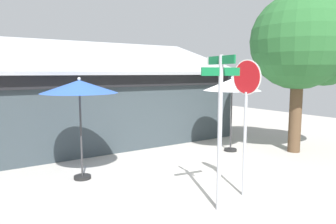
{
  "coord_description": "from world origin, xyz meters",
  "views": [
    {
      "loc": [
        -5.12,
        -6.45,
        2.74
      ],
      "look_at": [
        -0.03,
        1.2,
        1.6
      ],
      "focal_mm": 33.56,
      "sensor_mm": 36.0,
      "label": 1
    }
  ],
  "objects_px": {
    "shade_tree": "(306,45)",
    "patio_umbrella_royal_blue_left": "(79,88)",
    "patio_umbrella_ivory_center": "(232,85)",
    "street_sign_post": "(220,117)",
    "stop_sign": "(246,103)"
  },
  "relations": [
    {
      "from": "street_sign_post",
      "to": "patio_umbrella_royal_blue_left",
      "type": "relative_size",
      "value": 1.17
    },
    {
      "from": "street_sign_post",
      "to": "patio_umbrella_ivory_center",
      "type": "xyz_separation_m",
      "value": [
        3.66,
        3.34,
        0.43
      ]
    },
    {
      "from": "street_sign_post",
      "to": "stop_sign",
      "type": "bearing_deg",
      "value": 13.85
    },
    {
      "from": "street_sign_post",
      "to": "patio_umbrella_ivory_center",
      "type": "relative_size",
      "value": 1.18
    },
    {
      "from": "patio_umbrella_ivory_center",
      "to": "patio_umbrella_royal_blue_left",
      "type": "bearing_deg",
      "value": 179.82
    },
    {
      "from": "stop_sign",
      "to": "patio_umbrella_ivory_center",
      "type": "height_order",
      "value": "stop_sign"
    },
    {
      "from": "stop_sign",
      "to": "street_sign_post",
      "type": "bearing_deg",
      "value": -166.15
    },
    {
      "from": "street_sign_post",
      "to": "patio_umbrella_royal_blue_left",
      "type": "bearing_deg",
      "value": 116.47
    },
    {
      "from": "stop_sign",
      "to": "patio_umbrella_royal_blue_left",
      "type": "xyz_separation_m",
      "value": [
        -2.66,
        3.11,
        0.26
      ]
    },
    {
      "from": "street_sign_post",
      "to": "patio_umbrella_ivory_center",
      "type": "bearing_deg",
      "value": 42.36
    },
    {
      "from": "patio_umbrella_royal_blue_left",
      "to": "shade_tree",
      "type": "height_order",
      "value": "shade_tree"
    },
    {
      "from": "shade_tree",
      "to": "patio_umbrella_royal_blue_left",
      "type": "bearing_deg",
      "value": 169.01
    },
    {
      "from": "patio_umbrella_royal_blue_left",
      "to": "patio_umbrella_ivory_center",
      "type": "distance_m",
      "value": 5.33
    },
    {
      "from": "stop_sign",
      "to": "patio_umbrella_ivory_center",
      "type": "relative_size",
      "value": 1.16
    },
    {
      "from": "shade_tree",
      "to": "patio_umbrella_ivory_center",
      "type": "bearing_deg",
      "value": 145.1
    }
  ]
}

